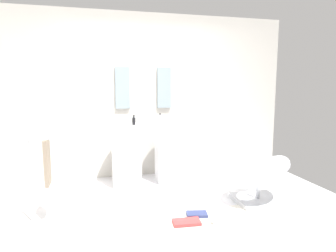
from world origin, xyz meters
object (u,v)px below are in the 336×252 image
object	(u,v)px
soap_bottle_white	(160,119)
towel_rack	(44,164)
magazine_navy	(197,214)
soap_bottle_clear	(134,119)
pedestal_sink_right	(170,149)
magazine_red	(187,222)
coffee_mug	(216,220)
pedestal_sink_left	(126,151)
soap_bottle_black	(134,121)
lounge_chair	(258,176)

from	to	relation	value
soap_bottle_white	towel_rack	bearing A→B (deg)	-145.62
magazine_navy	soap_bottle_clear	size ratio (longest dim) A/B	1.85
towel_rack	soap_bottle_clear	world-z (taller)	soap_bottle_clear
pedestal_sink_right	magazine_red	distance (m)	1.52
magazine_red	magazine_navy	xyz separation A→B (m)	(0.17, 0.16, -0.00)
towel_rack	magazine_red	size ratio (longest dim) A/B	3.26
magazine_red	coffee_mug	distance (m)	0.31
pedestal_sink_left	soap_bottle_white	bearing A→B (deg)	4.11
coffee_mug	soap_bottle_white	world-z (taller)	soap_bottle_white
pedestal_sink_right	soap_bottle_white	bearing A→B (deg)	165.38
magazine_navy	soap_bottle_black	bearing A→B (deg)	126.56
pedestal_sink_left	magazine_red	world-z (taller)	pedestal_sink_left
magazine_navy	towel_rack	bearing A→B (deg)	-179.09
magazine_red	towel_rack	bearing A→B (deg)	166.25
coffee_mug	soap_bottle_clear	distance (m)	1.96
towel_rack	pedestal_sink_left	bearing A→B (deg)	45.58
towel_rack	soap_bottle_clear	distance (m)	1.56
magazine_navy	soap_bottle_white	size ratio (longest dim) A/B	1.60
pedestal_sink_left	soap_bottle_clear	bearing A→B (deg)	32.47
lounge_chair	soap_bottle_clear	size ratio (longest dim) A/B	8.87
coffee_mug	magazine_navy	bearing A→B (deg)	116.94
lounge_chair	towel_rack	size ratio (longest dim) A/B	1.16
magazine_red	soap_bottle_clear	bearing A→B (deg)	106.97
soap_bottle_clear	soap_bottle_white	size ratio (longest dim) A/B	0.87
lounge_chair	magazine_red	size ratio (longest dim) A/B	3.79
soap_bottle_clear	soap_bottle_black	size ratio (longest dim) A/B	1.03
coffee_mug	soap_bottle_black	size ratio (longest dim) A/B	0.75
magazine_red	soap_bottle_black	distance (m)	1.67
towel_rack	soap_bottle_white	world-z (taller)	soap_bottle_white
pedestal_sink_left	towel_rack	distance (m)	1.37
pedestal_sink_left	soap_bottle_white	size ratio (longest dim) A/B	7.02
towel_rack	soap_bottle_clear	size ratio (longest dim) A/B	7.64
towel_rack	coffee_mug	distance (m)	1.92
towel_rack	magazine_navy	world-z (taller)	towel_rack
pedestal_sink_left	magazine_red	size ratio (longest dim) A/B	3.46
magazine_navy	coffee_mug	distance (m)	0.28
lounge_chair	towel_rack	distance (m)	2.51
magazine_red	magazine_navy	distance (m)	0.23
lounge_chair	towel_rack	xyz separation A→B (m)	(-2.50, 0.10, 0.28)
coffee_mug	soap_bottle_clear	world-z (taller)	soap_bottle_clear
soap_bottle_white	soap_bottle_clear	bearing A→B (deg)	172.89
lounge_chair	magazine_navy	size ratio (longest dim) A/B	4.79
coffee_mug	soap_bottle_white	size ratio (longest dim) A/B	0.63
pedestal_sink_left	coffee_mug	xyz separation A→B (m)	(0.79, -1.53, -0.45)
magazine_navy	lounge_chair	bearing A→B (deg)	24.09
pedestal_sink_left	soap_bottle_black	size ratio (longest dim) A/B	8.33
magazine_navy	soap_bottle_white	xyz separation A→B (m)	(-0.14, 1.31, 0.95)
pedestal_sink_left	soap_bottle_clear	distance (m)	0.48
soap_bottle_clear	pedestal_sink_left	bearing A→B (deg)	-147.53
pedestal_sink_left	coffee_mug	bearing A→B (deg)	-62.62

